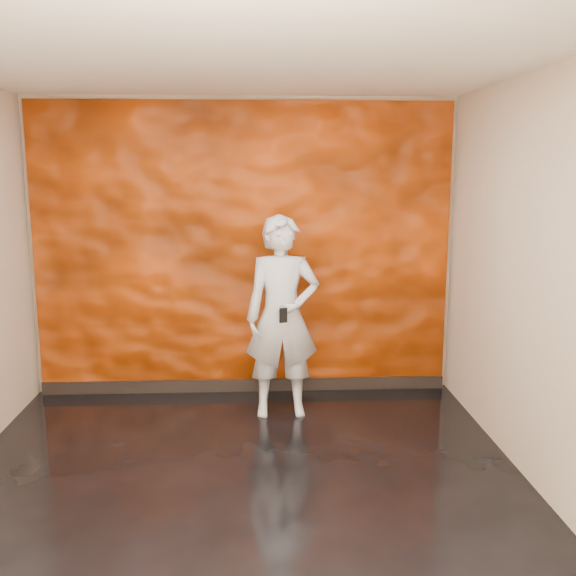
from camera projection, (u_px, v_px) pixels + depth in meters
The scene contains 5 objects.
room at pixel (238, 286), 4.13m from camera, with size 4.02×4.02×2.81m.
feature_wall at pixel (244, 251), 6.06m from camera, with size 3.90×0.06×2.75m, color #C83E04.
baseboard at pixel (245, 385), 6.26m from camera, with size 3.90×0.04×0.12m, color black.
man at pixel (282, 317), 5.55m from camera, with size 0.64×0.42×1.76m, color #9599A3.
phone at pixel (283, 315), 5.30m from camera, with size 0.07×0.01×0.13m, color black.
Camera 1 is at (0.12, -4.08, 2.14)m, focal length 40.00 mm.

